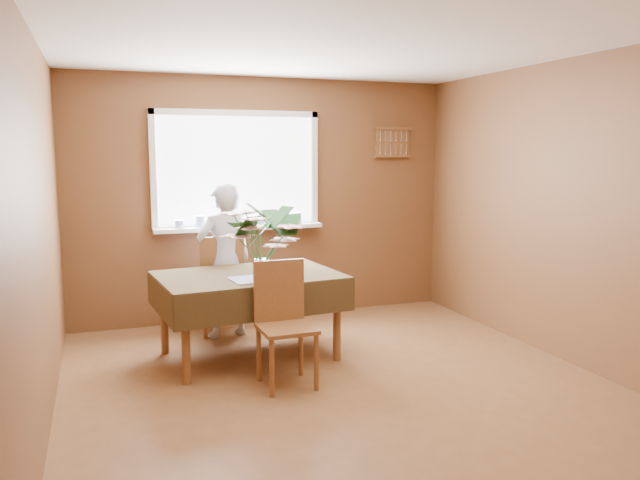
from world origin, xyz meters
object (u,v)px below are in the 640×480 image
object	(u,v)px
chair_far	(220,281)
chair_near	(283,317)
flower_bouquet	(262,235)
seated_woman	(225,261)
dining_table	(249,284)

from	to	relation	value
chair_far	chair_near	world-z (taller)	chair_far
flower_bouquet	seated_woman	bearing A→B (deg)	98.69
dining_table	chair_near	distance (m)	0.68
chair_near	seated_woman	world-z (taller)	seated_woman
dining_table	flower_bouquet	distance (m)	0.49
chair_far	chair_near	distance (m)	1.43
chair_far	flower_bouquet	world-z (taller)	flower_bouquet
seated_woman	flower_bouquet	distance (m)	0.96
dining_table	flower_bouquet	bearing A→B (deg)	-77.19
dining_table	seated_woman	size ratio (longest dim) A/B	1.09
chair_near	flower_bouquet	size ratio (longest dim) A/B	1.47
dining_table	chair_near	xyz separation A→B (m)	(0.11, -0.66, -0.13)
dining_table	chair_far	size ratio (longest dim) A/B	1.65
chair_far	seated_woman	xyz separation A→B (m)	(0.03, -0.07, 0.20)
chair_far	chair_near	size ratio (longest dim) A/B	1.04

